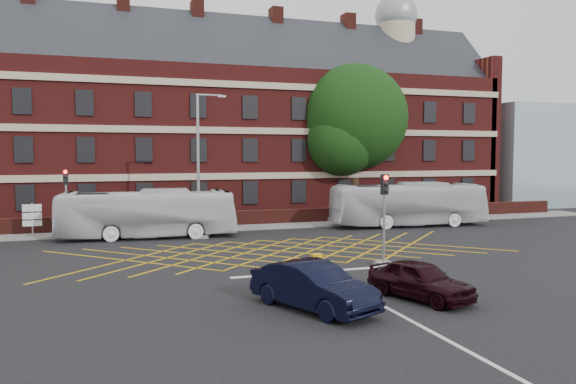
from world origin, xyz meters
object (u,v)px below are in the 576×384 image
object	(u,v)px
deciduous_tree	(354,125)
car_navy	(313,286)
car_maroon	(420,280)
utility_cabinet	(317,265)
bus_left	(148,214)
direction_signs	(32,216)
traffic_light_near	(384,228)
traffic_light_far	(67,210)
bus_right	(408,204)
street_lamp	(200,189)

from	to	relation	value
deciduous_tree	car_navy	bearing A→B (deg)	-117.87
car_navy	car_maroon	distance (m)	4.13
car_navy	utility_cabinet	bearing A→B (deg)	43.40
bus_left	direction_signs	distance (m)	7.02
traffic_light_near	utility_cabinet	distance (m)	4.02
bus_left	car_maroon	xyz separation A→B (m)	(8.08, -18.20, -0.82)
car_navy	traffic_light_far	distance (m)	21.28
bus_left	deciduous_tree	world-z (taller)	deciduous_tree
car_navy	direction_signs	distance (m)	22.85
bus_right	traffic_light_far	world-z (taller)	traffic_light_far
street_lamp	utility_cabinet	bearing A→B (deg)	-76.71
car_navy	deciduous_tree	distance (m)	29.43
utility_cabinet	deciduous_tree	bearing A→B (deg)	61.01
car_maroon	direction_signs	xyz separation A→B (m)	(-14.82, 20.15, 0.68)
deciduous_tree	utility_cabinet	bearing A→B (deg)	-118.99
bus_left	traffic_light_far	world-z (taller)	traffic_light_far
car_maroon	deciduous_tree	world-z (taller)	deciduous_tree
traffic_light_far	direction_signs	size ratio (longest dim) A/B	1.94
traffic_light_far	traffic_light_near	bearing A→B (deg)	-43.43
car_navy	deciduous_tree	bearing A→B (deg)	38.42
bus_right	car_navy	world-z (taller)	bus_right
car_navy	traffic_light_near	distance (m)	8.19
traffic_light_near	street_lamp	size ratio (longest dim) A/B	0.48
bus_right	traffic_light_near	distance (m)	15.04
car_navy	street_lamp	distance (m)	17.41
traffic_light_far	direction_signs	world-z (taller)	traffic_light_far
bus_right	car_navy	bearing A→B (deg)	147.05
bus_right	direction_signs	bearing A→B (deg)	90.71
deciduous_tree	street_lamp	size ratio (longest dim) A/B	1.42
bus_left	traffic_light_near	size ratio (longest dim) A/B	2.54
bus_left	street_lamp	xyz separation A→B (m)	(3.07, -0.99, 1.53)
bus_right	utility_cabinet	distance (m)	18.10
bus_left	bus_right	distance (m)	18.30
traffic_light_near	traffic_light_far	world-z (taller)	same
car_navy	utility_cabinet	distance (m)	5.29
bus_right	deciduous_tree	xyz separation A→B (m)	(-0.97, 7.22, 6.04)
car_navy	traffic_light_far	size ratio (longest dim) A/B	1.12
bus_right	street_lamp	world-z (taller)	street_lamp
car_maroon	direction_signs	bearing A→B (deg)	107.53
car_navy	traffic_light_far	xyz separation A→B (m)	(-8.68, 19.41, 0.98)
bus_left	traffic_light_near	distance (m)	15.79
bus_left	bus_right	xyz separation A→B (m)	(18.30, -0.13, 0.07)
traffic_light_far	car_maroon	bearing A→B (deg)	-56.54
traffic_light_far	street_lamp	size ratio (longest dim) A/B	0.48
bus_left	deciduous_tree	size ratio (longest dim) A/B	0.86
traffic_light_near	car_maroon	bearing A→B (deg)	-105.72
traffic_light_far	street_lamp	distance (m)	8.20
traffic_light_near	traffic_light_far	xyz separation A→B (m)	(-14.42, 13.65, 0.00)
traffic_light_far	utility_cabinet	world-z (taller)	traffic_light_far
bus_right	traffic_light_far	bearing A→B (deg)	92.20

